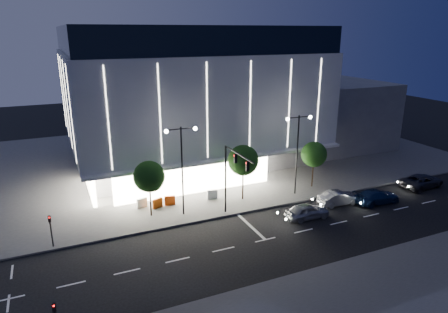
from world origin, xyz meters
TOP-DOWN VIEW (x-y plane):
  - ground at (0.00, 0.00)m, footprint 160.00×160.00m
  - sidewalk_museum at (5.00, 24.00)m, footprint 70.00×40.00m
  - sidewalk_near at (5.00, -12.00)m, footprint 70.00×10.00m
  - museum at (2.98, 22.31)m, footprint 30.00×25.80m
  - annex_building at (26.00, 24.00)m, footprint 16.00×20.00m
  - traffic_mast at (1.00, 3.34)m, footprint 0.33×5.89m
  - street_lamp_west at (-3.00, 6.00)m, footprint 3.16×0.36m
  - street_lamp_east at (10.00, 6.00)m, footprint 3.16×0.36m
  - ped_signal_far at (-15.00, 4.50)m, footprint 0.22×0.24m
  - tree_left at (-5.97, 7.02)m, footprint 3.02×3.02m
  - tree_mid at (4.03, 7.02)m, footprint 3.25×3.25m
  - tree_right at (13.03, 7.02)m, footprint 2.91×2.91m
  - car_lead at (7.78, 0.54)m, footprint 4.49×1.96m
  - car_second at (12.74, 1.93)m, footprint 4.60×1.87m
  - car_third at (16.64, 0.60)m, footprint 5.18×2.25m
  - car_fourth at (24.76, 1.93)m, footprint 5.74×2.96m
  - barrier_a at (-3.62, 8.65)m, footprint 1.13×0.46m
  - barrier_b at (-6.41, 9.19)m, footprint 1.13×0.51m
  - barrier_c at (-4.96, 8.49)m, footprint 1.12×0.63m
  - barrier_d at (1.04, 8.37)m, footprint 1.12×0.40m

SIDE VIEW (x-z plane):
  - ground at x=0.00m, z-range 0.00..0.00m
  - sidewalk_museum at x=5.00m, z-range 0.00..0.15m
  - sidewalk_near at x=5.00m, z-range 0.00..0.15m
  - barrier_a at x=-3.62m, z-range 0.15..1.15m
  - barrier_b at x=-6.41m, z-range 0.15..1.15m
  - barrier_c at x=-4.96m, z-range 0.15..1.15m
  - barrier_d at x=1.04m, z-range 0.15..1.15m
  - car_second at x=12.74m, z-range 0.00..1.48m
  - car_third at x=16.64m, z-range 0.00..1.48m
  - car_lead at x=7.78m, z-range 0.00..1.50m
  - car_fourth at x=24.76m, z-range 0.00..1.55m
  - ped_signal_far at x=-15.00m, z-range 0.39..3.39m
  - tree_right at x=13.03m, z-range 1.13..6.64m
  - tree_left at x=-5.97m, z-range 1.17..6.90m
  - tree_mid at x=4.03m, z-range 1.26..7.41m
  - annex_building at x=26.00m, z-range 0.00..10.00m
  - traffic_mast at x=1.00m, z-range 1.49..8.56m
  - street_lamp_west at x=-3.00m, z-range 1.46..10.46m
  - street_lamp_east at x=10.00m, z-range 1.46..10.46m
  - museum at x=2.98m, z-range 0.27..18.27m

